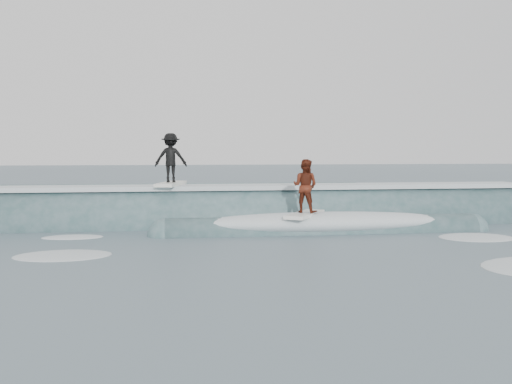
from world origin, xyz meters
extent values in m
plane|color=#435461|center=(0.00, 0.00, 0.00)|extent=(160.00, 160.00, 0.00)
cylinder|color=#345657|center=(0.00, 4.20, 0.00)|extent=(19.82, 2.24, 2.24)
cylinder|color=#345657|center=(1.80, 2.00, 0.00)|extent=(9.00, 0.98, 0.98)
sphere|color=#345657|center=(-2.70, 2.00, 0.00)|extent=(0.98, 0.98, 0.98)
sphere|color=#345657|center=(6.30, 2.00, 0.00)|extent=(0.98, 0.98, 0.98)
cube|color=white|center=(0.00, 4.20, 1.19)|extent=(18.00, 1.30, 0.14)
ellipsoid|color=white|center=(1.80, 2.00, 0.30)|extent=(7.60, 1.30, 0.60)
cube|color=white|center=(-2.54, 4.20, 1.31)|extent=(1.01, 2.07, 0.10)
imported|color=black|center=(-2.54, 4.20, 2.12)|extent=(1.03, 0.64, 1.52)
cube|color=white|center=(1.24, 2.00, 0.54)|extent=(1.52, 1.99, 0.10)
imported|color=#531D0F|center=(1.24, 2.00, 1.35)|extent=(0.93, 0.89, 1.52)
ellipsoid|color=white|center=(-5.17, 2.09, 0.00)|extent=(1.64, 1.12, 0.10)
ellipsoid|color=white|center=(-4.91, -0.65, 0.00)|extent=(2.48, 1.69, 0.10)
ellipsoid|color=white|center=(5.64, 0.55, 0.00)|extent=(2.13, 1.45, 0.10)
cylinder|color=#345657|center=(8.77, 18.00, 0.00)|extent=(22.00, 0.80, 0.80)
cylinder|color=#345657|center=(-1.80, 22.00, 0.00)|extent=(22.00, 0.60, 0.60)
camera|label=1|loc=(-2.38, -13.73, 2.35)|focal=40.00mm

